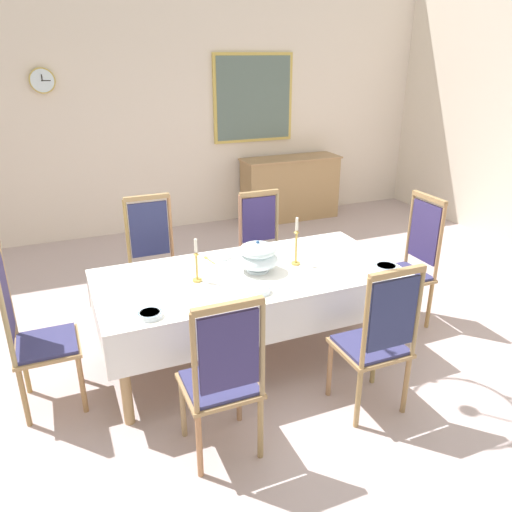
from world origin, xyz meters
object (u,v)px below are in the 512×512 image
at_px(spoon_primary, 396,266).
at_px(bowl_near_left, 386,267).
at_px(dining_table, 248,281).
at_px(chair_north_b, 264,246).
at_px(candlestick_west, 197,265).
at_px(bowl_near_right, 221,256).
at_px(chair_south_a, 223,377).
at_px(chair_north_a, 154,260).
at_px(chair_head_west, 33,332).
at_px(bowl_far_left, 150,314).
at_px(mounted_clock, 42,81).
at_px(soup_tureen, 258,256).
at_px(candlestick_east, 296,246).
at_px(sideboard, 290,188).
at_px(framed_painting, 253,98).
at_px(chair_head_east, 410,262).
at_px(spoon_secondary, 207,258).
at_px(chair_south_b, 377,339).
at_px(bowl_far_right, 258,289).

bearing_deg(spoon_primary, bowl_near_left, -176.11).
xyz_separation_m(dining_table, chair_north_b, (0.53, 0.92, -0.12)).
xyz_separation_m(candlestick_west, bowl_near_right, (0.30, 0.35, -0.11)).
relative_size(chair_south_a, chair_north_a, 0.96).
height_order(chair_north_b, chair_head_west, chair_head_west).
height_order(dining_table, bowl_far_left, bowl_far_left).
height_order(bowl_far_left, mounted_clock, mounted_clock).
relative_size(soup_tureen, candlestick_east, 0.82).
relative_size(soup_tureen, sideboard, 0.22).
bearing_deg(bowl_near_right, chair_head_west, -166.36).
relative_size(bowl_near_left, mounted_clock, 0.60).
distance_m(chair_north_a, framed_painting, 3.38).
distance_m(candlestick_west, spoon_primary, 1.54).
height_order(chair_head_east, soup_tureen, chair_head_east).
bearing_deg(chair_north_b, bowl_far_left, 44.12).
distance_m(bowl_near_right, bowl_far_left, 1.04).
height_order(candlestick_east, spoon_secondary, candlestick_east).
bearing_deg(bowl_near_right, chair_north_a, 126.75).
height_order(chair_head_east, bowl_near_left, chair_head_east).
height_order(chair_south_b, mounted_clock, mounted_clock).
bearing_deg(spoon_primary, chair_south_a, -169.72).
relative_size(candlestick_west, candlestick_east, 0.85).
bearing_deg(chair_north_a, bowl_near_left, 139.29).
bearing_deg(soup_tureen, bowl_near_left, -22.60).
bearing_deg(framed_painting, chair_head_east, -88.62).
bearing_deg(chair_head_west, spoon_secondary, 105.74).
bearing_deg(candlestick_east, bowl_near_right, 145.25).
distance_m(bowl_far_right, mounted_clock, 4.10).
bearing_deg(candlestick_east, mounted_clock, 115.24).
bearing_deg(bowl_far_right, chair_south_b, -44.40).
bearing_deg(chair_south_b, candlestick_east, 98.09).
bearing_deg(chair_south_b, dining_table, 119.94).
bearing_deg(spoon_secondary, sideboard, 42.14).
bearing_deg(chair_north_a, chair_south_b, 119.93).
xyz_separation_m(chair_north_a, candlestick_east, (0.94, -0.93, 0.33)).
relative_size(dining_table, sideboard, 1.57).
height_order(dining_table, spoon_primary, spoon_primary).
distance_m(soup_tureen, candlestick_west, 0.48).
height_order(chair_north_b, candlestick_east, candlestick_east).
bearing_deg(candlestick_east, chair_head_west, -180.00).
xyz_separation_m(chair_head_east, candlestick_east, (-1.14, -0.00, 0.32)).
bearing_deg(chair_north_a, candlestick_west, 98.12).
distance_m(bowl_near_left, mounted_clock, 4.54).
bearing_deg(bowl_far_left, chair_south_a, -60.70).
bearing_deg(bowl_far_right, chair_head_east, 12.03).
relative_size(chair_south_b, chair_head_west, 0.94).
height_order(bowl_near_right, spoon_secondary, bowl_near_right).
relative_size(soup_tureen, candlestick_west, 0.96).
bearing_deg(candlestick_east, spoon_primary, -26.80).
relative_size(chair_north_b, bowl_near_right, 7.36).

